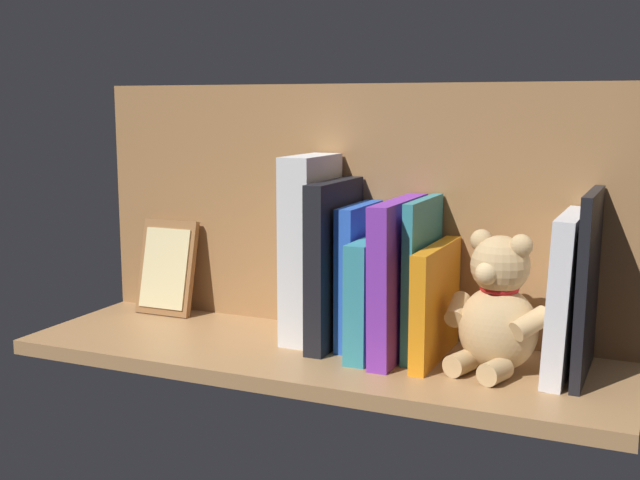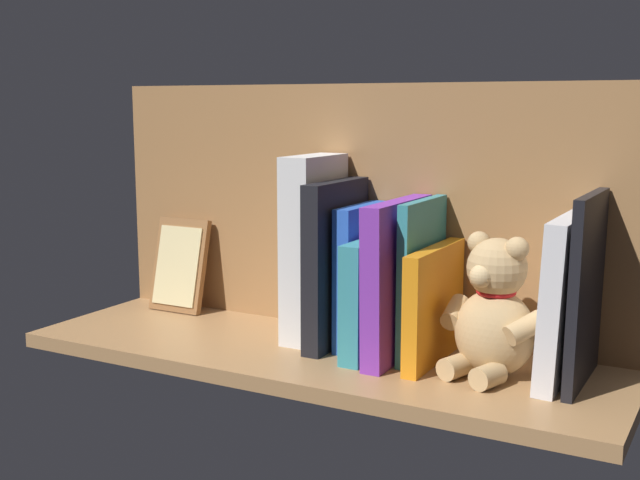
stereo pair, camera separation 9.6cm
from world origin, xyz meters
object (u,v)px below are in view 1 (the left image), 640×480
(book_0, at_px, (588,285))
(teddy_bear, at_px, (497,310))
(picture_frame_leaning, at_px, (167,268))
(dictionary_thick_white, at_px, (311,248))

(book_0, distance_m, teddy_bear, 0.12)
(book_0, height_order, picture_frame_leaning, book_0)
(book_0, relative_size, picture_frame_leaning, 1.53)
(teddy_bear, relative_size, dictionary_thick_white, 0.68)
(teddy_bear, bearing_deg, dictionary_thick_white, 10.49)
(picture_frame_leaning, bearing_deg, book_0, 175.44)
(dictionary_thick_white, height_order, picture_frame_leaning, dictionary_thick_white)
(dictionary_thick_white, bearing_deg, book_0, 177.61)
(dictionary_thick_white, bearing_deg, picture_frame_leaning, -7.58)
(book_0, distance_m, dictionary_thick_white, 0.41)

